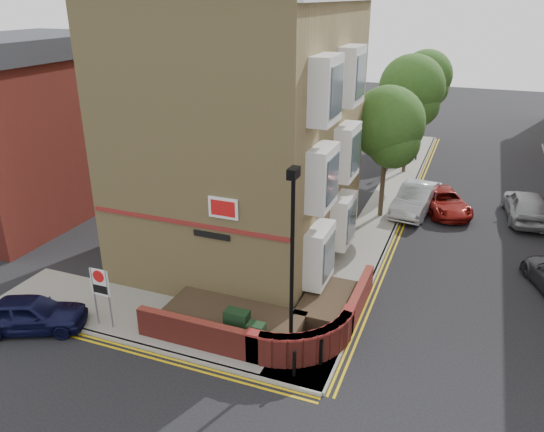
{
  "coord_description": "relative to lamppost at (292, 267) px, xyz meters",
  "views": [
    {
      "loc": [
        6.12,
        -11.88,
        10.77
      ],
      "look_at": [
        -0.14,
        4.0,
        3.63
      ],
      "focal_mm": 35.0,
      "sensor_mm": 36.0,
      "label": 1
    }
  ],
  "objects": [
    {
      "name": "utility_cabinet_small",
      "position": [
        -1.1,
        -0.2,
        -2.67
      ],
      "size": [
        0.55,
        0.4,
        1.1
      ],
      "primitive_type": "cube",
      "color": "black",
      "rests_on": "pavement_corner"
    },
    {
      "name": "yellow_lines_main",
      "position": [
        1.65,
        14.8,
        -3.34
      ],
      "size": [
        0.28,
        32.0,
        0.01
      ],
      "primitive_type": "cube",
      "color": "gold",
      "rests_on": "ground"
    },
    {
      "name": "side_building",
      "position": [
        -16.6,
        6.8,
        1.2
      ],
      "size": [
        6.4,
        10.4,
        9.0
      ],
      "color": "maroon",
      "rests_on": "ground"
    },
    {
      "name": "tree_near",
      "position": [
        0.4,
        12.85,
        1.36
      ],
      "size": [
        3.64,
        3.65,
        6.7
      ],
      "color": "#382B1E",
      "rests_on": "pavement_main"
    },
    {
      "name": "garden_wall",
      "position": [
        -1.6,
        1.3,
        -3.34
      ],
      "size": [
        6.8,
        6.0,
        1.2
      ],
      "primitive_type": null,
      "color": "maroon",
      "rests_on": "ground"
    },
    {
      "name": "lamppost",
      "position": [
        0.0,
        0.0,
        0.0
      ],
      "size": [
        0.25,
        0.5,
        6.3
      ],
      "color": "black",
      "rests_on": "pavement_corner"
    },
    {
      "name": "kerb_main_near",
      "position": [
        1.4,
        14.8,
        -3.28
      ],
      "size": [
        0.15,
        32.0,
        0.12
      ],
      "primitive_type": "cube",
      "color": "gray",
      "rests_on": "ground"
    },
    {
      "name": "utility_cabinet_large",
      "position": [
        -1.9,
        0.1,
        -2.62
      ],
      "size": [
        0.8,
        0.45,
        1.2
      ],
      "primitive_type": "cube",
      "color": "black",
      "rests_on": "pavement_corner"
    },
    {
      "name": "pavement_main",
      "position": [
        0.4,
        14.8,
        -3.28
      ],
      "size": [
        2.0,
        32.0,
        0.12
      ],
      "primitive_type": "cube",
      "color": "gray",
      "rests_on": "ground"
    },
    {
      "name": "ground",
      "position": [
        -1.6,
        -1.2,
        -3.34
      ],
      "size": [
        120.0,
        120.0,
        0.0
      ],
      "primitive_type": "plane",
      "color": "black",
      "rests_on": "ground"
    },
    {
      "name": "silver_car_near",
      "position": [
        2.0,
        14.19,
        -2.58
      ],
      "size": [
        2.26,
        4.84,
        1.54
      ],
      "primitive_type": "imported",
      "rotation": [
        0.0,
        0.0,
        -0.14
      ],
      "color": "#ABAEB2",
      "rests_on": "ground"
    },
    {
      "name": "traffic_light_assembly",
      "position": [
        0.8,
        23.8,
        -0.56
      ],
      "size": [
        0.2,
        0.16,
        4.2
      ],
      "color": "black",
      "rests_on": "pavement_main"
    },
    {
      "name": "yellow_lines_side",
      "position": [
        -5.1,
        -1.45,
        -3.34
      ],
      "size": [
        13.0,
        0.28,
        0.01
      ],
      "primitive_type": "cube",
      "color": "gold",
      "rests_on": "ground"
    },
    {
      "name": "bollard_near",
      "position": [
        0.4,
        -0.8,
        -2.77
      ],
      "size": [
        0.11,
        0.11,
        0.9
      ],
      "primitive_type": "cylinder",
      "color": "black",
      "rests_on": "pavement_corner"
    },
    {
      "name": "corner_building",
      "position": [
        -4.44,
        6.8,
        2.88
      ],
      "size": [
        8.95,
        10.4,
        13.6
      ],
      "color": "tan",
      "rests_on": "ground"
    },
    {
      "name": "kerb_side",
      "position": [
        -5.1,
        -1.2,
        -3.28
      ],
      "size": [
        13.0,
        0.15,
        0.12
      ],
      "primitive_type": "cube",
      "color": "gray",
      "rests_on": "ground"
    },
    {
      "name": "tree_far",
      "position": [
        0.4,
        28.85,
        1.57
      ],
      "size": [
        3.81,
        3.81,
        7.0
      ],
      "color": "#382B1E",
      "rests_on": "pavement_main"
    },
    {
      "name": "zone_sign",
      "position": [
        -6.6,
        -0.7,
        -1.7
      ],
      "size": [
        0.72,
        0.07,
        2.2
      ],
      "color": "slate",
      "rests_on": "pavement_corner"
    },
    {
      "name": "silver_car_far",
      "position": [
        7.4,
        15.26,
        -2.56
      ],
      "size": [
        2.31,
        4.74,
        1.56
      ],
      "primitive_type": "imported",
      "rotation": [
        0.0,
        0.0,
        3.25
      ],
      "color": "gray",
      "rests_on": "ground"
    },
    {
      "name": "red_car_main",
      "position": [
        3.38,
        14.8,
        -2.74
      ],
      "size": [
        3.62,
        4.82,
        1.22
      ],
      "primitive_type": "imported",
      "rotation": [
        0.0,
        0.0,
        0.42
      ],
      "color": "maroon",
      "rests_on": "ground"
    },
    {
      "name": "tree_mid",
      "position": [
        0.4,
        20.85,
        1.85
      ],
      "size": [
        4.03,
        4.03,
        7.42
      ],
      "color": "#382B1E",
      "rests_on": "pavement_main"
    },
    {
      "name": "navy_hatchback",
      "position": [
        -8.92,
        -1.7,
        -2.7
      ],
      "size": [
        4.04,
        2.93,
        1.28
      ],
      "primitive_type": "imported",
      "rotation": [
        0.0,
        0.0,
        2.0
      ],
      "color": "black",
      "rests_on": "ground"
    },
    {
      "name": "pavement_corner",
      "position": [
        -5.1,
        0.3,
        -3.28
      ],
      "size": [
        13.0,
        3.0,
        0.12
      ],
      "primitive_type": "cube",
      "color": "gray",
      "rests_on": "ground"
    },
    {
      "name": "bollard_far",
      "position": [
        1.0,
        -0.0,
        -2.77
      ],
      "size": [
        0.11,
        0.11,
        0.9
      ],
      "primitive_type": "cylinder",
      "color": "black",
      "rests_on": "pavement_corner"
    }
  ]
}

